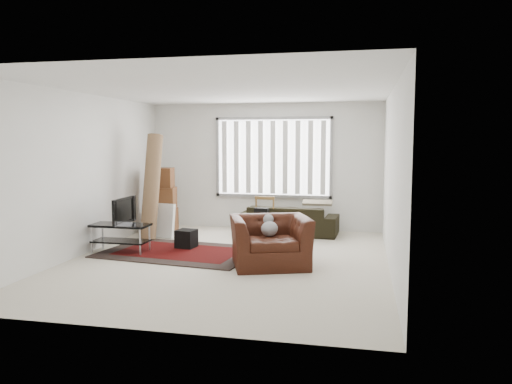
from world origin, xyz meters
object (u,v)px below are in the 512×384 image
(sofa, at_px, (288,215))
(side_chair, at_px, (262,216))
(armchair, at_px, (270,238))
(tv_stand, at_px, (121,232))
(moving_boxes, at_px, (163,203))

(sofa, bearing_deg, side_chair, 52.29)
(sofa, distance_m, armchair, 2.61)
(tv_stand, height_order, side_chair, side_chair)
(sofa, relative_size, armchair, 1.39)
(moving_boxes, relative_size, side_chair, 1.68)
(tv_stand, xyz_separation_m, sofa, (2.56, 2.26, 0.03))
(moving_boxes, relative_size, armchair, 0.93)
(tv_stand, height_order, moving_boxes, moving_boxes)
(sofa, relative_size, side_chair, 2.51)
(tv_stand, bearing_deg, armchair, -7.58)
(side_chair, xyz_separation_m, armchair, (0.55, -2.10, -0.01))
(side_chair, distance_m, armchair, 2.17)
(tv_stand, height_order, armchair, armchair)
(side_chair, relative_size, armchair, 0.56)
(tv_stand, bearing_deg, side_chair, 39.51)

